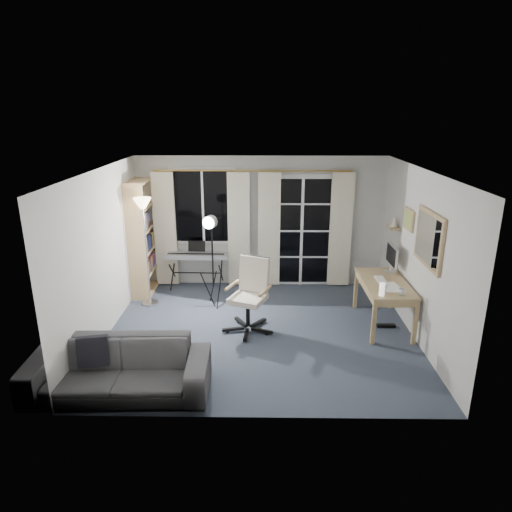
{
  "coord_description": "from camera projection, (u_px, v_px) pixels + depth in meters",
  "views": [
    {
      "loc": [
        0.03,
        -6.16,
        3.19
      ],
      "look_at": [
        -0.07,
        0.35,
        1.08
      ],
      "focal_mm": 32.0,
      "sensor_mm": 36.0,
      "label": 1
    }
  ],
  "objects": [
    {
      "name": "sofa",
      "position": [
        117.0,
        361.0,
        5.26
      ],
      "size": [
        2.12,
        0.67,
        0.82
      ],
      "rotation": [
        0.0,
        0.0,
        0.03
      ],
      "color": "#323235",
      "rests_on": "floor"
    },
    {
      "name": "desk_clutter",
      "position": [
        384.0,
        297.0,
        6.69
      ],
      "size": [
        0.41,
        0.8,
        0.89
      ],
      "rotation": [
        0.0,
        0.0,
        0.01
      ],
      "color": "white",
      "rests_on": "desk"
    },
    {
      "name": "torchiere_lamp",
      "position": [
        144.0,
        220.0,
        7.36
      ],
      "size": [
        0.35,
        0.35,
        1.83
      ],
      "rotation": [
        0.0,
        0.0,
        0.24
      ],
      "color": "#B2B2B7",
      "rests_on": "floor"
    },
    {
      "name": "window",
      "position": [
        203.0,
        206.0,
        8.27
      ],
      "size": [
        1.2,
        0.08,
        1.4
      ],
      "color": "white",
      "rests_on": "floor"
    },
    {
      "name": "office_chair",
      "position": [
        251.0,
        288.0,
        6.78
      ],
      "size": [
        0.76,
        0.77,
        1.1
      ],
      "rotation": [
        0.0,
        0.0,
        -0.41
      ],
      "color": "black",
      "rests_on": "floor"
    },
    {
      "name": "wall_mirror",
      "position": [
        429.0,
        239.0,
        6.0
      ],
      "size": [
        0.04,
        0.94,
        0.74
      ],
      "color": "#A28A55",
      "rests_on": "floor"
    },
    {
      "name": "desk",
      "position": [
        385.0,
        287.0,
        6.88
      ],
      "size": [
        0.67,
        1.32,
        0.7
      ],
      "rotation": [
        0.0,
        0.0,
        0.01
      ],
      "color": "#A48854",
      "rests_on": "floor"
    },
    {
      "name": "wall_shelf",
      "position": [
        394.0,
        224.0,
        7.37
      ],
      "size": [
        0.16,
        0.3,
        0.18
      ],
      "color": "#A28A55",
      "rests_on": "floor"
    },
    {
      "name": "curtains",
      "position": [
        253.0,
        229.0,
        8.29
      ],
      "size": [
        3.6,
        0.07,
        2.13
      ],
      "color": "gold",
      "rests_on": "floor"
    },
    {
      "name": "french_door",
      "position": [
        302.0,
        232.0,
        8.39
      ],
      "size": [
        1.32,
        0.09,
        2.11
      ],
      "color": "white",
      "rests_on": "floor"
    },
    {
      "name": "mug",
      "position": [
        402.0,
        291.0,
        6.36
      ],
      "size": [
        0.12,
        0.09,
        0.12
      ],
      "primitive_type": "imported",
      "rotation": [
        0.0,
        0.0,
        0.01
      ],
      "color": "silver",
      "rests_on": "desk"
    },
    {
      "name": "keyboard_piano",
      "position": [
        196.0,
        256.0,
        8.27
      ],
      "size": [
        1.16,
        0.58,
        0.84
      ],
      "rotation": [
        0.0,
        0.0,
        -0.02
      ],
      "color": "black",
      "rests_on": "floor"
    },
    {
      "name": "bookshelf",
      "position": [
        141.0,
        240.0,
        8.08
      ],
      "size": [
        0.35,
        0.96,
        2.04
      ],
      "rotation": [
        0.0,
        0.0,
        0.02
      ],
      "color": "#A28A55",
      "rests_on": "floor"
    },
    {
      "name": "framed_print",
      "position": [
        409.0,
        220.0,
        6.84
      ],
      "size": [
        0.03,
        0.42,
        0.32
      ],
      "color": "#A28A55",
      "rests_on": "floor"
    },
    {
      "name": "studio_light",
      "position": [
        211.0,
        233.0,
        7.32
      ],
      "size": [
        0.36,
        0.36,
        1.6
      ],
      "rotation": [
        0.0,
        0.0,
        -0.35
      ],
      "color": "black",
      "rests_on": "floor"
    },
    {
      "name": "monitor",
      "position": [
        392.0,
        256.0,
        7.2
      ],
      "size": [
        0.17,
        0.51,
        0.44
      ],
      "rotation": [
        0.0,
        0.0,
        0.01
      ],
      "color": "silver",
      "rests_on": "desk"
    },
    {
      "name": "floor",
      "position": [
        260.0,
        332.0,
        6.84
      ],
      "size": [
        4.5,
        4.0,
        0.02
      ],
      "primitive_type": "cube",
      "color": "#363D4F",
      "rests_on": "ground"
    }
  ]
}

